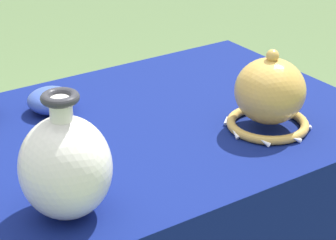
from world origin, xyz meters
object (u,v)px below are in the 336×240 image
at_px(vase_tall_bulbous, 65,166).
at_px(wooden_crate, 333,210).
at_px(vase_dome_bell, 270,96).
at_px(bowl_shallow_cobalt, 51,100).

distance_m(vase_tall_bulbous, wooden_crate, 1.48).
bearing_deg(vase_dome_bell, bowl_shallow_cobalt, 136.76).
relative_size(vase_tall_bulbous, wooden_crate, 0.55).
xyz_separation_m(vase_dome_bell, bowl_shallow_cobalt, (-0.40, 0.38, -0.05)).
bearing_deg(vase_tall_bulbous, vase_dome_bell, 6.88).
relative_size(vase_dome_bell, wooden_crate, 0.46).
relative_size(vase_dome_bell, bowl_shallow_cobalt, 1.76).
height_order(vase_dome_bell, bowl_shallow_cobalt, vase_dome_bell).
bearing_deg(vase_dome_bell, vase_tall_bulbous, -173.12).
bearing_deg(wooden_crate, vase_dome_bell, -150.32).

